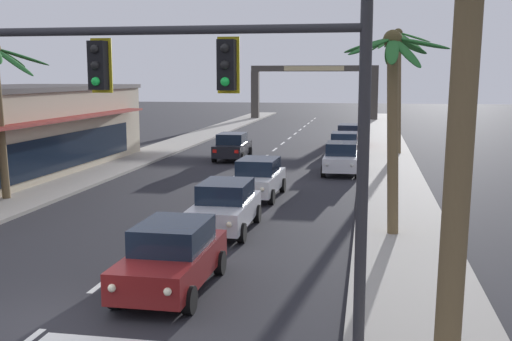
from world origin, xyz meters
The scene contains 16 objects.
ground_plane centered at (0.00, 0.00, 0.00)m, with size 220.00×220.00×0.00m, color #232328.
sidewalk_right centered at (7.80, 20.00, 0.07)m, with size 3.20×110.00×0.14m, color #9E998E.
sidewalk_left centered at (-7.80, 20.00, 0.07)m, with size 3.20×110.00×0.14m, color #9E998E.
lane_markings centered at (0.46, 18.83, 0.00)m, with size 4.28×85.83×0.01m.
traffic_signal_mast centered at (3.09, -0.30, 4.90)m, with size 10.32×0.41×6.82m.
sedan_lead_at_stop_bar centered at (1.92, 2.59, 0.85)m, with size 1.96×4.46×1.68m.
sedan_third_in_queue centered at (1.85, 8.62, 0.85)m, with size 1.97×4.46×1.68m.
sedan_fifth_in_queue centered at (1.91, 14.66, 0.85)m, with size 2.03×4.48×1.68m.
sedan_oncoming_far centered at (-1.81, 26.43, 0.85)m, with size 2.02×4.48×1.68m.
sedan_parked_nearest_kerb centered at (5.22, 34.70, 0.85)m, with size 2.07×4.50×1.68m.
sedan_parked_mid_kerb centered at (5.09, 28.05, 0.85)m, with size 1.95×4.45×1.68m.
sedan_parked_far_kerb centered at (5.18, 22.02, 0.85)m, with size 1.95×4.45×1.68m.
palm_right_nearest centered at (7.90, -2.21, 5.90)m, with size 4.53×4.58×8.58m.
palm_right_second centered at (7.32, 8.71, 4.75)m, with size 3.41×3.20×6.66m.
palm_right_farthest centered at (8.35, 30.56, 5.75)m, with size 4.02×4.19×8.27m.
town_gateway_arch centered at (0.00, 63.52, 4.21)m, with size 15.14×0.90×6.44m.
Camera 1 is at (6.58, -11.60, 5.23)m, focal length 43.76 mm.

